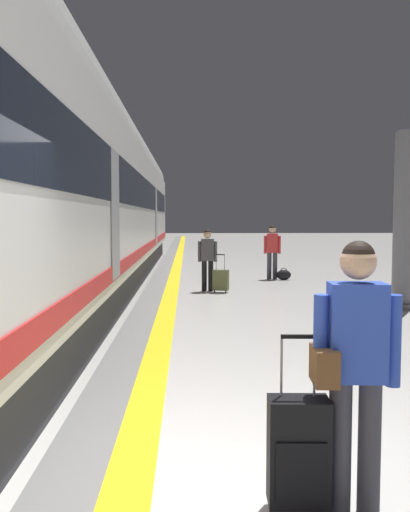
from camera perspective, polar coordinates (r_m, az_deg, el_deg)
The scene contains 11 objects.
ground_plane at distance 3.97m, azimuth 0.32°, elevation -23.94°, with size 120.00×120.00×0.00m, color silver.
safety_line_strip at distance 13.64m, azimuth -3.56°, elevation -3.79°, with size 0.36×80.00×0.01m, color yellow.
tactile_edge_band at distance 13.66m, azimuth -5.09°, elevation -3.79°, with size 0.69×80.00×0.01m, color slate.
high_speed_train at distance 13.93m, azimuth -12.64°, elevation 6.59°, with size 2.94×32.47×4.97m.
traveller_foreground at distance 3.58m, azimuth 15.18°, elevation -10.15°, with size 0.55×0.29×1.72m.
rolling_suitcase_foreground at distance 3.71m, azimuth 9.66°, elevation -19.34°, with size 0.39×0.25×1.13m.
passenger_near at distance 16.55m, azimuth 6.99°, elevation 0.83°, with size 0.50×0.23×1.62m.
duffel_bag_near at distance 16.50m, azimuth 8.15°, elevation -1.94°, with size 0.44×0.26×0.36m.
passenger_mid at distance 13.78m, azimuth 0.26°, elevation 0.06°, with size 0.48×0.21×1.56m.
suitcase_mid at distance 13.59m, azimuth 1.65°, elevation -2.50°, with size 0.42×0.32×0.96m.
platform_pillar at distance 11.94m, azimuth 19.96°, elevation 3.15°, with size 0.56×0.56×3.60m.
Camera 1 is at (-0.13, -3.51, 1.87)m, focal length 38.58 mm.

